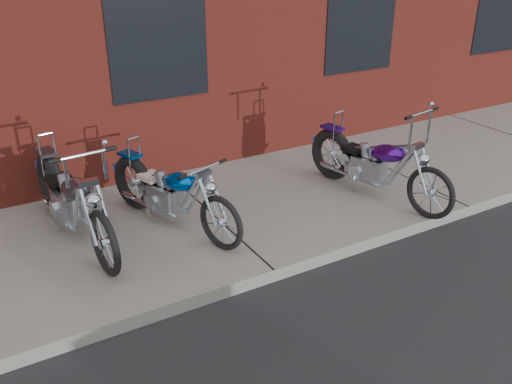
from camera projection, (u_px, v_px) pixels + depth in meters
ground at (274, 282)px, 5.78m from camera, size 120.00×120.00×0.00m
sidewalk at (212, 219)px, 6.93m from camera, size 22.00×3.00×0.15m
chopper_purple at (374, 166)px, 7.24m from camera, size 0.67×2.33×1.32m
chopper_blue at (171, 195)px, 6.46m from camera, size 0.87×2.16×0.98m
chopper_third at (73, 203)px, 6.17m from camera, size 0.61×2.48×1.26m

